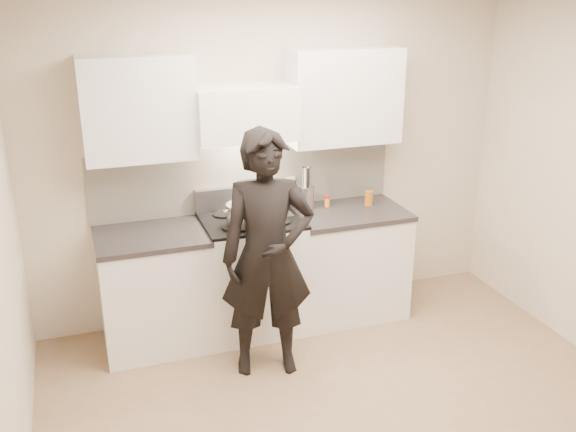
{
  "coord_description": "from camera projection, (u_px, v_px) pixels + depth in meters",
  "views": [
    {
      "loc": [
        -1.55,
        -3.1,
        2.67
      ],
      "look_at": [
        -0.12,
        1.05,
        1.07
      ],
      "focal_mm": 40.0,
      "sensor_mm": 36.0,
      "label": 1
    }
  ],
  "objects": [
    {
      "name": "ground_plane",
      "position": [
        359.0,
        422.0,
        4.14
      ],
      "size": [
        4.0,
        4.0,
        0.0
      ],
      "primitive_type": "plane",
      "color": "#896E52"
    },
    {
      "name": "utensil_crock",
      "position": [
        306.0,
        195.0,
        5.28
      ],
      "size": [
        0.13,
        0.13,
        0.34
      ],
      "color": "#A8A7B2",
      "rests_on": "counter_right"
    },
    {
      "name": "counter_right",
      "position": [
        347.0,
        261.0,
        5.41
      ],
      "size": [
        0.92,
        0.67,
        0.92
      ],
      "color": "silver",
      "rests_on": "ground"
    },
    {
      "name": "spice_jar",
      "position": [
        327.0,
        201.0,
        5.32
      ],
      "size": [
        0.04,
        0.04,
        0.1
      ],
      "color": "orange",
      "rests_on": "counter_right"
    },
    {
      "name": "wok",
      "position": [
        270.0,
        196.0,
        5.14
      ],
      "size": [
        0.39,
        0.48,
        0.31
      ],
      "color": "silver",
      "rests_on": "stove"
    },
    {
      "name": "oil_glass",
      "position": [
        369.0,
        198.0,
        5.36
      ],
      "size": [
        0.07,
        0.07,
        0.12
      ],
      "color": "#A95711",
      "rests_on": "counter_right"
    },
    {
      "name": "person",
      "position": [
        267.0,
        256.0,
        4.45
      ],
      "size": [
        0.72,
        0.55,
        1.79
      ],
      "primitive_type": "imported",
      "rotation": [
        0.0,
        0.0,
        -0.19
      ],
      "color": "black",
      "rests_on": "ground"
    },
    {
      "name": "stove",
      "position": [
        252.0,
        273.0,
        5.15
      ],
      "size": [
        0.76,
        0.65,
        0.96
      ],
      "color": "white",
      "rests_on": "ground"
    },
    {
      "name": "room_shell",
      "position": [
        335.0,
        170.0,
        3.91
      ],
      "size": [
        4.04,
        3.54,
        2.7
      ],
      "color": "beige",
      "rests_on": "ground"
    },
    {
      "name": "counter_left",
      "position": [
        155.0,
        289.0,
        4.92
      ],
      "size": [
        0.82,
        0.67,
        0.92
      ],
      "color": "silver",
      "rests_on": "ground"
    },
    {
      "name": "stock_pot",
      "position": [
        243.0,
        214.0,
        4.8
      ],
      "size": [
        0.34,
        0.33,
        0.17
      ],
      "color": "silver",
      "rests_on": "stove"
    }
  ]
}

